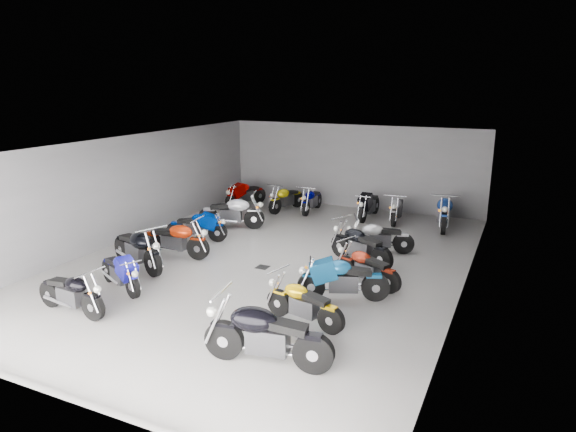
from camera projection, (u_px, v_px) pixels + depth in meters
name	position (u px, v px, depth m)	size (l,w,h in m)	color
ground	(271.00, 262.00, 14.05)	(14.00, 14.00, 0.00)	gray
wall_back	(353.00, 167.00, 19.78)	(10.00, 0.10, 3.20)	slate
wall_left	(125.00, 189.00, 15.69)	(0.10, 14.00, 3.20)	slate
wall_right	(467.00, 227.00, 11.59)	(0.10, 14.00, 3.20)	slate
ceiling	(270.00, 144.00, 13.23)	(10.00, 14.00, 0.04)	black
drain_grate	(263.00, 267.00, 13.61)	(0.32, 0.32, 0.01)	black
motorcycle_left_a	(71.00, 293.00, 10.80)	(1.94, 0.42, 0.85)	black
motorcycle_left_b	(120.00, 272.00, 12.03)	(1.78, 0.88, 0.83)	black
motorcycle_left_c	(138.00, 249.00, 13.38)	(2.19, 0.96, 1.01)	black
motorcycle_left_d	(175.00, 240.00, 14.29)	(2.13, 0.50, 0.94)	black
motorcycle_left_e	(197.00, 227.00, 15.75)	(1.87, 0.71, 0.85)	black
motorcycle_left_f	(232.00, 213.00, 17.10)	(2.16, 0.92, 0.99)	black
motorcycle_right_a	(266.00, 335.00, 8.79)	(2.34, 0.57, 1.03)	black
motorcycle_right_b	(303.00, 303.00, 10.33)	(1.86, 0.57, 0.83)	black
motorcycle_right_c	(342.00, 279.00, 11.45)	(1.97, 0.93, 0.91)	black
motorcycle_right_d	(366.00, 267.00, 12.32)	(1.80, 0.78, 0.83)	black
motorcycle_right_e	(360.00, 245.00, 13.81)	(1.97, 0.98, 0.92)	black
motorcycle_right_f	(379.00, 238.00, 14.60)	(1.86, 0.92, 0.87)	black
motorcycle_back_a	(245.00, 194.00, 20.18)	(0.77, 1.97, 0.89)	black
motorcycle_back_b	(286.00, 198.00, 19.46)	(0.58, 1.98, 0.88)	black
motorcycle_back_c	(312.00, 200.00, 19.27)	(0.40, 1.95, 0.85)	black
motorcycle_back_d	(369.00, 205.00, 18.37)	(0.42, 2.10, 0.93)	black
motorcycle_back_e	(397.00, 209.00, 17.91)	(0.44, 1.98, 0.87)	black
motorcycle_back_f	(444.00, 212.00, 17.12)	(0.57, 2.38, 1.05)	black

